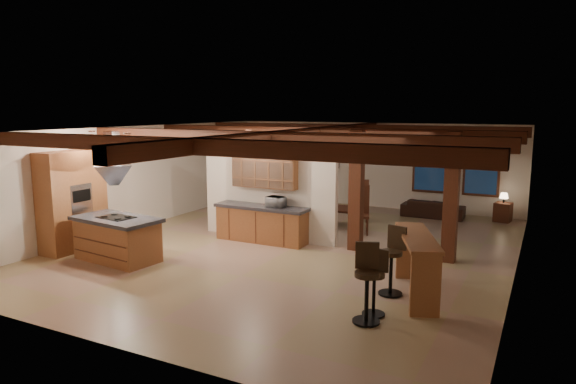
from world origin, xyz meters
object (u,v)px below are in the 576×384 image
kitchen_island (117,238)px  dining_table (333,217)px  bar_counter (417,255)px  sofa (433,208)px

kitchen_island → dining_table: bearing=59.8°
dining_table → bar_counter: 5.66m
dining_table → bar_counter: bar_counter is taller
sofa → dining_table: bearing=48.9°
kitchen_island → sofa: (5.39, 7.94, -0.23)m
kitchen_island → dining_table: (3.09, 5.31, -0.22)m
kitchen_island → sofa: size_ratio=1.12×
dining_table → sofa: bearing=46.2°
kitchen_island → sofa: bearing=55.8°
kitchen_island → bar_counter: bar_counter is taller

